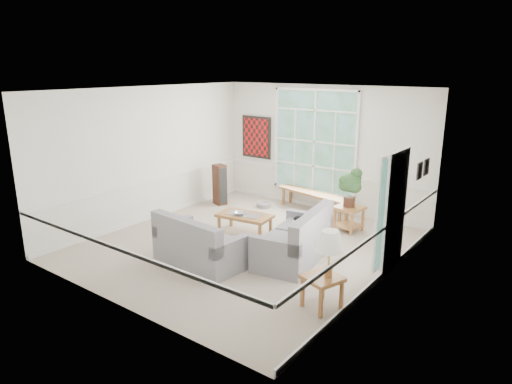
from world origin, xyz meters
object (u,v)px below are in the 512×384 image
Objects in this scene: loveseat_front at (200,239)px; end_table at (349,219)px; coffee_table at (245,224)px; loveseat_right at (293,235)px; side_table at (322,292)px.

loveseat_front is 3.08× the size of end_table.
loveseat_right is at bearing -26.37° from coffee_table.
end_table reaches higher than coffee_table.
end_table is (1.67, 1.46, 0.06)m from coffee_table.
coffee_table is 3.30m from side_table.
side_table is at bearing -70.74° from end_table.
end_table is at bearing 75.88° from loveseat_right.
loveseat_right reaches higher than end_table.
coffee_table is at bearing 147.97° from side_table.
coffee_table is 2.23m from end_table.
loveseat_right is at bearing 135.94° from side_table.
end_table is at bearing 70.60° from loveseat_front.
loveseat_right is 1.67m from loveseat_front.
loveseat_right is at bearing -94.19° from end_table.
side_table is at bearing -54.00° from loveseat_right.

